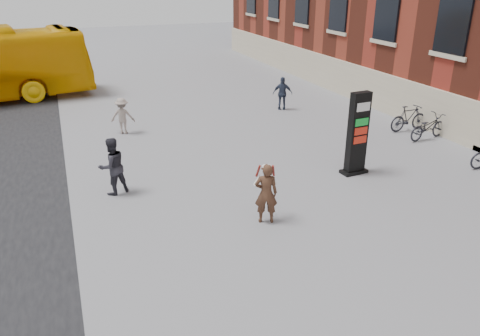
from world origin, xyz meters
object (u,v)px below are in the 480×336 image
object	(u,v)px
woman	(266,193)
bike_6	(428,127)
pedestrian_a	(112,166)
pedestrian_c	(283,93)
pedestrian_b	(123,116)
bike_7	(409,118)
info_pylon	(357,134)

from	to	relation	value
woman	bike_6	bearing A→B (deg)	-137.07
pedestrian_a	pedestrian_c	distance (m)	10.94
woman	bike_6	distance (m)	9.53
woman	pedestrian_c	xyz separation A→B (m)	(5.25, 9.75, -0.06)
pedestrian_b	pedestrian_c	world-z (taller)	pedestrian_c
bike_7	pedestrian_b	bearing A→B (deg)	69.42
woman	bike_7	world-z (taller)	woman
pedestrian_b	bike_6	bearing A→B (deg)	173.52
pedestrian_b	bike_7	xyz separation A→B (m)	(11.18, -3.96, -0.20)
info_pylon	pedestrian_a	distance (m)	7.74
info_pylon	bike_7	world-z (taller)	info_pylon
pedestrian_c	info_pylon	bearing A→B (deg)	106.45
woman	pedestrian_a	bearing A→B (deg)	-22.89
pedestrian_a	pedestrian_b	world-z (taller)	pedestrian_a
pedestrian_c	bike_6	xyz separation A→B (m)	(3.49, -5.97, -0.29)
pedestrian_b	pedestrian_a	bearing A→B (deg)	97.04
bike_7	pedestrian_c	bearing A→B (deg)	34.77
info_pylon	pedestrian_c	size ratio (longest dim) A/B	1.73
woman	pedestrian_b	world-z (taller)	woman
pedestrian_a	pedestrian_b	xyz separation A→B (m)	(1.10, 5.65, -0.13)
info_pylon	woman	bearing A→B (deg)	-158.92
pedestrian_b	bike_6	distance (m)	12.29
info_pylon	pedestrian_b	size ratio (longest dim) A/B	1.84
woman	pedestrian_c	size ratio (longest dim) A/B	1.05
pedestrian_c	pedestrian_a	bearing A→B (deg)	61.55
pedestrian_a	pedestrian_c	bearing A→B (deg)	-163.53
bike_6	bike_7	bearing A→B (deg)	-9.55
info_pylon	pedestrian_c	bearing A→B (deg)	77.34
bike_6	pedestrian_c	bearing A→B (deg)	20.75
woman	pedestrian_c	bearing A→B (deg)	-98.73
woman	pedestrian_b	bearing A→B (deg)	-55.10
woman	pedestrian_c	world-z (taller)	woman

